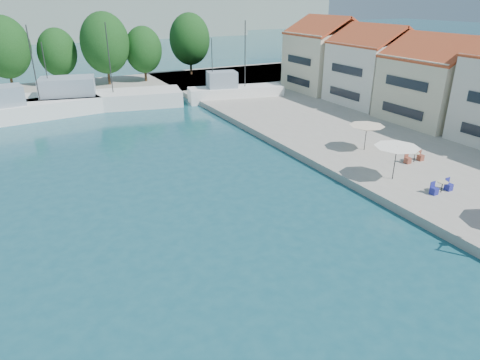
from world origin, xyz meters
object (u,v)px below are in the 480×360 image
trawler_03 (92,99)px  umbrella_white (397,150)px  trawler_04 (234,93)px  trawler_02 (22,110)px  umbrella_cream (367,128)px

trawler_03 → umbrella_white: 36.91m
trawler_03 → umbrella_white: trawler_03 is taller
trawler_03 → umbrella_white: size_ratio=6.67×
trawler_03 → trawler_04: (16.94, -4.29, 0.00)m
trawler_03 → trawler_04: same height
trawler_03 → trawler_04: bearing=-2.8°
trawler_04 → umbrella_white: bearing=-82.0°
trawler_03 → umbrella_white: (14.77, -33.79, 1.70)m
trawler_03 → trawler_02: bearing=-155.4°
umbrella_cream → umbrella_white: bearing=-114.4°
trawler_03 → umbrella_cream: trawler_03 is taller
trawler_03 → umbrella_cream: size_ratio=7.16×
trawler_04 → umbrella_cream: size_ratio=4.30×
trawler_02 → trawler_03: (7.71, 1.81, -0.00)m
umbrella_white → umbrella_cream: 6.27m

